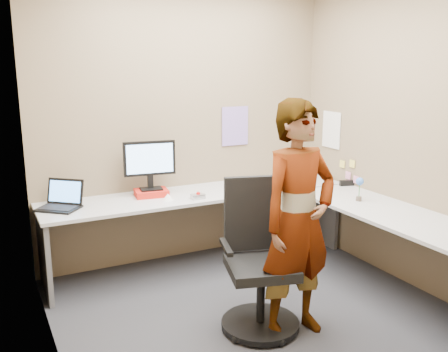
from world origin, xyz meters
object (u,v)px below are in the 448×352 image
office_chair (259,269)px  monitor (150,161)px  desk (271,217)px  person (298,221)px

office_chair → monitor: bearing=121.3°
desk → monitor: 1.22m
monitor → office_chair: bearing=-67.2°
desk → person: size_ratio=1.74×
monitor → office_chair: size_ratio=0.44×
monitor → person: size_ratio=0.28×
person → monitor: bearing=102.9°
desk → person: 0.97m
office_chair → person: bearing=-30.7°
office_chair → desk: bearing=68.4°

